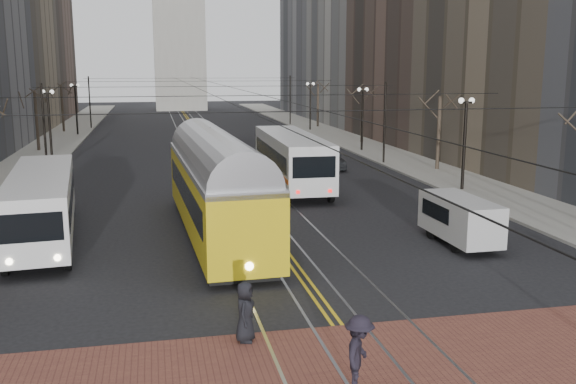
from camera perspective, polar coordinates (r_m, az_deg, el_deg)
name	(u,v)px	position (r m, az deg, el deg)	size (l,w,h in m)	color
ground	(329,314)	(20.85, 3.67, -10.75)	(260.00, 260.00, 0.00)	black
sidewalk_left	(49,149)	(64.82, -20.51, 3.58)	(5.00, 140.00, 0.15)	gray
sidewalk_right	(352,142)	(67.22, 5.73, 4.47)	(5.00, 140.00, 0.15)	gray
crosswalk_band	(370,371)	(17.37, 7.34, -15.48)	(25.00, 6.00, 0.01)	brown
streetcar_rails	(208,146)	(64.31, -7.15, 4.07)	(4.80, 130.00, 0.02)	gray
centre_lines	(208,146)	(64.31, -7.15, 4.08)	(0.42, 130.00, 0.01)	gold
lamp_posts	(226,135)	(47.92, -5.57, 5.10)	(27.60, 57.20, 5.60)	black
street_trees	(217,127)	(54.36, -6.34, 5.79)	(31.68, 53.28, 5.60)	#382D23
trolley_wires	(217,115)	(53.86, -6.32, 6.78)	(25.96, 120.00, 6.60)	black
transit_bus	(42,207)	(30.96, -21.01, -1.23)	(2.56, 12.31, 3.08)	white
streetcar	(217,196)	(29.90, -6.37, -0.33)	(2.94, 15.82, 3.73)	gold
rear_bus	(291,161)	(41.90, 0.30, 2.80)	(2.85, 13.12, 3.42)	white
cargo_van	(460,221)	(29.26, 15.02, -2.54)	(1.82, 4.73, 2.09)	#BBBBBB
sedan_grey	(327,158)	(49.71, 3.51, 3.05)	(1.94, 4.82, 1.64)	#393C40
sedan_silver	(267,153)	(53.59, -1.86, 3.48)	(1.40, 4.02, 1.33)	#9A9DA1
pedestrian_a	(245,312)	(18.60, -3.83, -10.57)	(0.86, 0.56, 1.76)	black
pedestrian_d	(359,355)	(15.85, 6.33, -14.19)	(1.27, 0.73, 1.96)	black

